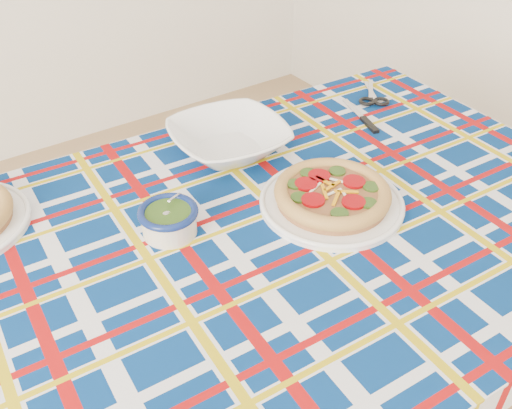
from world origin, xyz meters
TOP-DOWN VIEW (x-y plane):
  - dining_table at (0.48, 0.18)m, footprint 1.56×1.03m
  - tablecloth at (0.48, 0.18)m, footprint 1.59×1.06m
  - main_focaccia_plate at (0.66, 0.17)m, footprint 0.35×0.35m
  - pesto_bowl at (0.34, 0.28)m, footprint 0.12×0.12m
  - serving_bowl at (0.60, 0.47)m, footprint 0.29×0.29m
  - table_knife at (0.98, 0.45)m, footprint 0.08×0.20m
  - kitchen_scissors at (1.10, 0.51)m, footprint 0.18×0.20m

SIDE VIEW (x-z plane):
  - dining_table at x=0.48m, z-range 0.29..0.99m
  - tablecloth at x=0.48m, z-range 0.61..0.71m
  - table_knife at x=0.98m, z-range 0.71..0.72m
  - kitchen_scissors at x=1.10m, z-range 0.71..0.73m
  - main_focaccia_plate at x=0.66m, z-range 0.71..0.77m
  - serving_bowl at x=0.60m, z-range 0.71..0.78m
  - pesto_bowl at x=0.34m, z-range 0.71..0.78m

